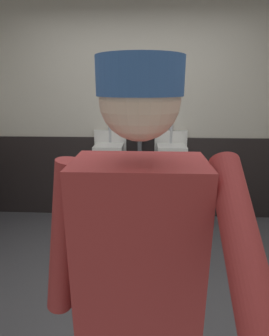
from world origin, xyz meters
TOP-DOWN VIEW (x-y plane):
  - ground_plane at (0.00, 0.00)m, footprint 4.65×3.99m
  - wall_back at (0.00, 1.76)m, footprint 4.65×0.12m
  - wainscot_band_back at (0.00, 1.68)m, footprint 4.05×0.03m
  - urinal_left at (-0.35, 1.54)m, footprint 0.40×0.34m
  - urinal_middle at (0.40, 1.54)m, footprint 0.40×0.34m
  - privacy_divider_panel at (0.03, 1.47)m, footprint 0.04×0.40m
  - person at (0.09, -0.84)m, footprint 0.63×0.60m

SIDE VIEW (x-z plane):
  - ground_plane at x=0.00m, z-range -0.04..0.00m
  - wainscot_band_back at x=0.00m, z-range 0.00..1.06m
  - urinal_left at x=-0.35m, z-range 0.16..1.40m
  - urinal_middle at x=0.40m, z-range 0.16..1.40m
  - privacy_divider_panel at x=0.03m, z-range 0.50..1.40m
  - person at x=0.09m, z-range 0.16..1.91m
  - wall_back at x=0.00m, z-range 0.00..2.70m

